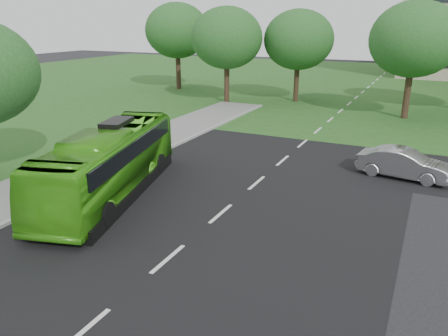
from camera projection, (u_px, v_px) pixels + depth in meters
name	position (u px, v px, depth m)	size (l,w,h in m)	color
ground	(197.00, 234.00, 16.30)	(160.00, 160.00, 0.00)	black
street_surfaces	(328.00, 117.00, 35.85)	(120.00, 120.00, 0.15)	black
tree_park_a	(227.00, 38.00, 40.61)	(6.68, 6.68, 8.88)	black
tree_park_b	(299.00, 40.00, 41.27)	(6.61, 6.61, 8.66)	black
tree_park_c	(414.00, 39.00, 33.69)	(6.87, 6.87, 9.12)	black
tree_park_f	(177.00, 31.00, 48.96)	(7.15, 7.15, 9.55)	black
bus	(110.00, 162.00, 19.66)	(2.53, 10.80, 3.01)	#46B21A
sedan	(404.00, 164.00, 21.97)	(1.56, 4.48, 1.47)	#9C9CA0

